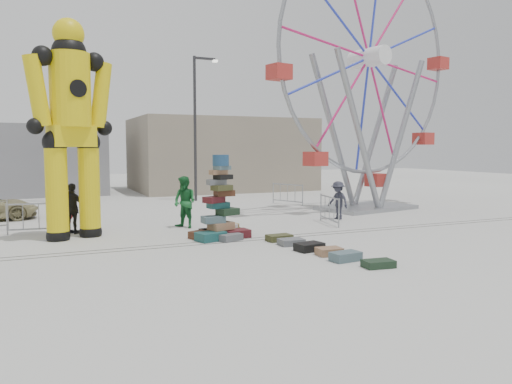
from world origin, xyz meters
name	(u,v)px	position (x,y,z in m)	size (l,w,h in m)	color
ground	(226,247)	(0.00, 0.00, 0.00)	(90.00, 90.00, 0.00)	#9E9E99
track_line_near	(220,243)	(0.00, 0.60, 0.00)	(40.00, 0.04, 0.01)	#47443F
track_line_far	(216,241)	(0.00, 1.00, 0.00)	(40.00, 0.04, 0.01)	#47443F
building_right	(220,154)	(7.00, 20.00, 2.50)	(12.00, 8.00, 5.00)	gray
building_left	(22,160)	(-6.00, 22.00, 2.20)	(10.00, 8.00, 4.40)	gray
lamp_post_right	(197,121)	(3.09, 13.00, 4.48)	(1.41, 0.25, 8.00)	#2D2D30
lamp_post_left	(60,120)	(-3.91, 15.00, 4.48)	(1.41, 0.25, 8.00)	#2D2D30
suitcase_tower	(220,215)	(0.31, 1.43, 0.77)	(2.01, 1.76, 2.74)	#1B5252
crash_test_dummy	(71,121)	(-4.07, 3.34, 3.84)	(2.88, 1.38, 7.29)	black
ferris_wheel	(369,78)	(9.42, 5.91, 6.28)	(10.82, 3.54, 12.76)	gray
steamer_trunk	(225,230)	(0.66, 1.89, 0.19)	(0.82, 0.47, 0.38)	silver
row_case_0	(279,238)	(1.87, 0.20, 0.10)	(0.79, 0.49, 0.20)	#3F4221
row_case_1	(291,242)	(1.90, -0.57, 0.10)	(0.74, 0.53, 0.20)	slate
row_case_2	(309,247)	(1.98, -1.52, 0.12)	(0.79, 0.54, 0.23)	black
row_case_3	(329,251)	(2.18, -2.28, 0.11)	(0.68, 0.49, 0.22)	#976C4D
row_case_4	(346,256)	(2.20, -3.04, 0.12)	(0.80, 0.47, 0.24)	#4D666E
row_case_5	(378,264)	(2.54, -3.97, 0.09)	(0.77, 0.47, 0.19)	#1B311F
barricade_dummy_c	(39,218)	(-5.13, 4.72, 0.55)	(2.00, 0.10, 1.10)	gray
barricade_wheel_front	(329,210)	(5.28, 2.65, 0.55)	(2.00, 0.10, 1.10)	gray
barricade_wheel_back	(288,194)	(6.90, 9.32, 0.55)	(2.00, 0.10, 1.10)	gray
pedestrian_red	(66,209)	(-4.24, 4.66, 0.83)	(0.61, 0.40, 1.67)	#AA1918
pedestrian_green	(185,202)	(-0.17, 3.96, 0.96)	(0.93, 0.73, 1.92)	#175E29
pedestrian_black	(73,209)	(-4.06, 4.28, 0.88)	(1.03, 0.43, 1.75)	black
pedestrian_grey	(338,200)	(6.28, 3.59, 0.79)	(1.02, 0.59, 1.58)	#262833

